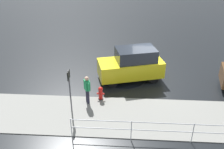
{
  "coord_description": "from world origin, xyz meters",
  "views": [
    {
      "loc": [
        1.63,
        14.15,
        7.8
      ],
      "look_at": [
        2.44,
        1.5,
        0.9
      ],
      "focal_mm": 40.0,
      "sensor_mm": 36.0,
      "label": 1
    }
  ],
  "objects_px": {
    "fire_hydrant": "(101,93)",
    "sign_post": "(69,85)",
    "pedestrian": "(87,88)",
    "moving_hatchback": "(132,65)"
  },
  "relations": [
    {
      "from": "fire_hydrant",
      "to": "sign_post",
      "type": "xyz_separation_m",
      "value": [
        1.36,
        1.19,
        1.18
      ]
    },
    {
      "from": "fire_hydrant",
      "to": "pedestrian",
      "type": "height_order",
      "value": "pedestrian"
    },
    {
      "from": "pedestrian",
      "to": "sign_post",
      "type": "distance_m",
      "value": 1.25
    },
    {
      "from": "fire_hydrant",
      "to": "moving_hatchback",
      "type": "bearing_deg",
      "value": -125.25
    },
    {
      "from": "fire_hydrant",
      "to": "sign_post",
      "type": "distance_m",
      "value": 2.16
    },
    {
      "from": "moving_hatchback",
      "to": "pedestrian",
      "type": "bearing_deg",
      "value": 49.62
    },
    {
      "from": "fire_hydrant",
      "to": "sign_post",
      "type": "height_order",
      "value": "sign_post"
    },
    {
      "from": "moving_hatchback",
      "to": "fire_hydrant",
      "type": "height_order",
      "value": "moving_hatchback"
    },
    {
      "from": "moving_hatchback",
      "to": "pedestrian",
      "type": "height_order",
      "value": "moving_hatchback"
    },
    {
      "from": "pedestrian",
      "to": "fire_hydrant",
      "type": "bearing_deg",
      "value": -150.8
    }
  ]
}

